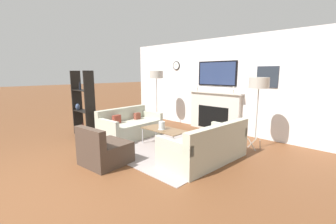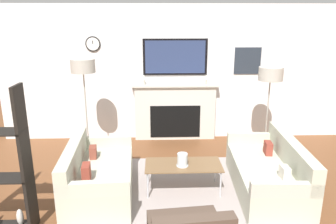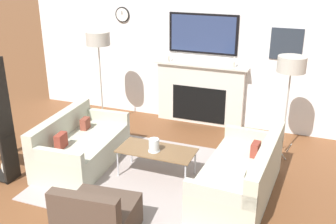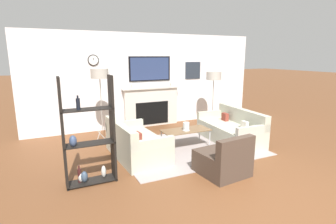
% 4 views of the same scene
% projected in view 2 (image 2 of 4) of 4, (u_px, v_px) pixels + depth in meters
% --- Properties ---
extents(fireplace_wall, '(7.06, 0.28, 2.70)m').
position_uv_depth(fireplace_wall, '(175.00, 80.00, 6.62)').
color(fireplace_wall, silver).
rests_on(fireplace_wall, ground_plane).
extents(area_rug, '(3.07, 2.37, 0.01)m').
position_uv_depth(area_rug, '(183.00, 192.00, 4.76)').
color(area_rug, gray).
rests_on(area_rug, ground_plane).
extents(couch_left, '(0.97, 1.65, 0.76)m').
position_uv_depth(couch_left, '(97.00, 177.00, 4.64)').
color(couch_left, '#B3B5A0').
rests_on(couch_left, ground_plane).
extents(couch_right, '(0.94, 1.83, 0.78)m').
position_uv_depth(couch_right, '(269.00, 174.00, 4.72)').
color(couch_right, '#B3B5A0').
rests_on(couch_right, ground_plane).
extents(coffee_table, '(1.10, 0.52, 0.41)m').
position_uv_depth(coffee_table, '(183.00, 166.00, 4.72)').
color(coffee_table, brown).
rests_on(coffee_table, ground_plane).
extents(hurricane_candle, '(0.17, 0.17, 0.19)m').
position_uv_depth(hurricane_candle, '(182.00, 160.00, 4.64)').
color(hurricane_candle, silver).
rests_on(hurricane_candle, coffee_table).
extents(floor_lamp_left, '(0.41, 0.41, 1.77)m').
position_uv_depth(floor_lamp_left, '(83.00, 68.00, 5.56)').
color(floor_lamp_left, '#9E998E').
rests_on(floor_lamp_left, ground_plane).
extents(floor_lamp_right, '(0.42, 0.42, 1.62)m').
position_uv_depth(floor_lamp_right, '(271.00, 75.00, 5.72)').
color(floor_lamp_right, '#9E998E').
rests_on(floor_lamp_right, ground_plane).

